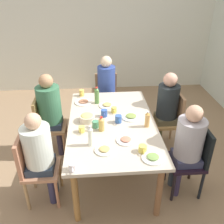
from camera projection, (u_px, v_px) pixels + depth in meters
ground_plane at (112, 168)px, 3.49m from camera, size 6.84×6.84×0.00m
wall_left at (102, 32)px, 5.38m from camera, size 0.12×5.10×2.60m
dining_table at (112, 127)px, 3.15m from camera, size 1.82×1.10×0.76m
chair_0 at (193, 157)px, 2.91m from camera, size 0.40×0.40×0.90m
person_0 at (188, 143)px, 2.80m from camera, size 0.32×0.32×1.20m
chair_1 at (106, 96)px, 4.36m from camera, size 0.40×0.40×0.90m
person_1 at (107, 86)px, 4.17m from camera, size 0.30×0.30×1.26m
chair_2 at (46, 123)px, 3.57m from camera, size 0.40×0.40×0.90m
person_2 at (50, 108)px, 3.46m from camera, size 0.33×0.33×1.26m
chair_3 at (171, 118)px, 3.70m from camera, size 0.40×0.40×0.90m
person_3 at (167, 105)px, 3.58m from camera, size 0.31×0.31×1.23m
chair_4 at (34, 165)px, 2.78m from camera, size 0.40×0.40×0.90m
person_4 at (39, 151)px, 2.69m from camera, size 0.32×0.32×1.18m
plate_0 at (153, 158)px, 2.49m from camera, size 0.23×0.23×0.04m
plate_1 at (104, 150)px, 2.61m from camera, size 0.21×0.21×0.04m
plate_2 at (84, 102)px, 3.59m from camera, size 0.25×0.25×0.04m
plate_3 at (131, 117)px, 3.22m from camera, size 0.25×0.25×0.04m
plate_4 at (107, 105)px, 3.50m from camera, size 0.23×0.23×0.04m
plate_5 at (126, 140)px, 2.76m from camera, size 0.21×0.21×0.04m
bowl_0 at (87, 118)px, 3.12m from camera, size 0.20×0.20×0.10m
cup_0 at (104, 113)px, 3.23m from camera, size 0.12×0.08×0.09m
cup_1 at (82, 93)px, 3.78m from camera, size 0.11×0.07×0.10m
cup_2 at (114, 110)px, 3.32m from camera, size 0.11×0.08×0.08m
cup_3 at (143, 149)px, 2.58m from camera, size 0.12×0.09×0.08m
cup_4 at (73, 167)px, 2.33m from camera, size 0.12×0.08×0.08m
cup_5 at (118, 119)px, 3.09m from camera, size 0.12×0.08×0.10m
cup_6 at (96, 124)px, 2.99m from camera, size 0.12×0.08×0.09m
cup_7 at (82, 129)px, 2.91m from camera, size 0.11×0.07×0.07m
bottle_0 at (101, 124)px, 2.91m from camera, size 0.07×0.07×0.19m
bottle_1 at (97, 96)px, 3.53m from camera, size 0.07×0.07×0.25m
bottle_2 at (147, 120)px, 2.98m from camera, size 0.06×0.06×0.21m
bottle_3 at (91, 136)px, 2.64m from camera, size 0.06×0.06×0.25m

